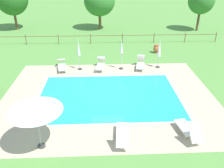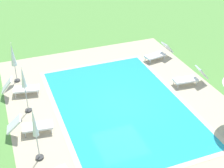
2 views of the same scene
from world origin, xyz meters
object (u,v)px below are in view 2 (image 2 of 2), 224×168
at_px(sun_lounger_north_end, 190,78).
at_px(patio_umbrella_closed_row_centre, 35,127).
at_px(sun_lounger_north_mid, 159,53).
at_px(patio_umbrella_closed_row_west, 24,82).
at_px(patio_umbrella_closed_row_mid_west, 13,57).
at_px(sun_lounger_south_near_corner, 31,126).
at_px(sun_lounger_north_far, 21,88).

distance_m(sun_lounger_north_end, patio_umbrella_closed_row_centre, 9.10).
relative_size(sun_lounger_north_mid, patio_umbrella_closed_row_centre, 0.79).
xyz_separation_m(patio_umbrella_closed_row_west, patio_umbrella_closed_row_mid_west, (3.03, 0.17, -0.10)).
relative_size(sun_lounger_south_near_corner, patio_umbrella_closed_row_mid_west, 0.86).
distance_m(patio_umbrella_closed_row_mid_west, patio_umbrella_closed_row_centre, 6.36).
bearing_deg(sun_lounger_north_mid, sun_lounger_north_end, -176.86).
relative_size(sun_lounger_north_mid, patio_umbrella_closed_row_west, 0.81).
bearing_deg(patio_umbrella_closed_row_west, sun_lounger_south_near_corner, 176.61).
bearing_deg(sun_lounger_north_far, patio_umbrella_closed_row_mid_west, 2.29).
relative_size(sun_lounger_north_end, patio_umbrella_closed_row_centre, 0.77).
relative_size(sun_lounger_north_far, patio_umbrella_closed_row_west, 0.80).
height_order(sun_lounger_north_far, sun_lounger_south_near_corner, sun_lounger_north_far).
height_order(sun_lounger_north_mid, sun_lounger_south_near_corner, sun_lounger_north_mid).
bearing_deg(sun_lounger_north_end, patio_umbrella_closed_row_west, 85.91).
distance_m(sun_lounger_north_end, sun_lounger_south_near_corner, 8.71).
height_order(sun_lounger_north_mid, patio_umbrella_closed_row_mid_west, patio_umbrella_closed_row_mid_west).
xyz_separation_m(sun_lounger_south_near_corner, patio_umbrella_closed_row_mid_west, (4.69, 0.07, 1.13)).
bearing_deg(sun_lounger_north_far, patio_umbrella_closed_row_west, -175.98).
bearing_deg(patio_umbrella_closed_row_mid_west, patio_umbrella_closed_row_centre, -178.96).
distance_m(sun_lounger_north_mid, sun_lounger_north_end, 3.25).
bearing_deg(patio_umbrella_closed_row_mid_west, sun_lounger_north_mid, -92.67).
relative_size(sun_lounger_north_end, patio_umbrella_closed_row_west, 0.79).
xyz_separation_m(sun_lounger_north_end, patio_umbrella_closed_row_west, (0.61, 8.55, 1.22)).
relative_size(sun_lounger_north_far, sun_lounger_south_near_corner, 0.96).
relative_size(sun_lounger_south_near_corner, patio_umbrella_closed_row_centre, 0.81).
xyz_separation_m(sun_lounger_north_mid, sun_lounger_north_far, (-1.05, 8.48, 0.00)).
xyz_separation_m(sun_lounger_north_end, sun_lounger_south_near_corner, (-1.05, 8.65, -0.01)).
bearing_deg(sun_lounger_north_mid, patio_umbrella_closed_row_centre, 125.28).
relative_size(sun_lounger_north_far, sun_lounger_north_end, 1.01).
distance_m(sun_lounger_north_far, patio_umbrella_closed_row_west, 2.00).
height_order(sun_lounger_south_near_corner, patio_umbrella_closed_row_west, patio_umbrella_closed_row_west).
relative_size(sun_lounger_north_mid, sun_lounger_north_end, 1.02).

